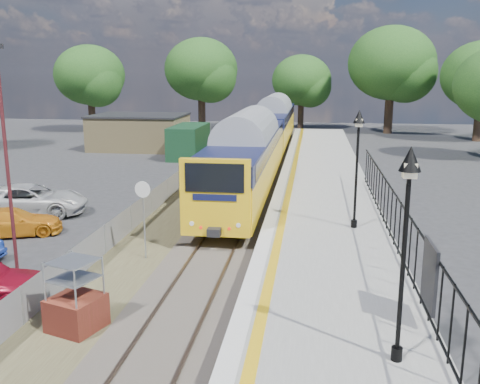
% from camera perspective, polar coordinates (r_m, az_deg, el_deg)
% --- Properties ---
extents(ground, '(120.00, 120.00, 0.00)m').
position_cam_1_polar(ground, '(16.62, -5.53, -11.90)').
color(ground, '#2D2D30').
rests_on(ground, ground).
extents(track_bed, '(5.90, 80.00, 0.29)m').
position_cam_1_polar(track_bed, '(25.62, -1.62, -2.70)').
color(track_bed, '#473F38').
rests_on(track_bed, ground).
extents(platform, '(5.00, 70.00, 0.90)m').
position_cam_1_polar(platform, '(23.59, 8.99, -3.31)').
color(platform, gray).
rests_on(platform, ground).
extents(platform_edge, '(0.90, 70.00, 0.01)m').
position_cam_1_polar(platform_edge, '(23.51, 4.00, -2.09)').
color(platform_edge, silver).
rests_on(platform_edge, platform).
extents(victorian_lamp_south, '(0.44, 0.44, 4.60)m').
position_cam_1_polar(victorian_lamp_south, '(11.16, 17.40, -1.42)').
color(victorian_lamp_south, black).
rests_on(victorian_lamp_south, platform).
extents(victorian_lamp_north, '(0.44, 0.44, 4.60)m').
position_cam_1_polar(victorian_lamp_north, '(20.92, 12.47, 5.26)').
color(victorian_lamp_north, black).
rests_on(victorian_lamp_north, platform).
extents(palisade_fence, '(0.12, 26.00, 2.00)m').
position_cam_1_polar(palisade_fence, '(17.91, 17.00, -4.30)').
color(palisade_fence, black).
rests_on(palisade_fence, platform).
extents(wire_fence, '(0.06, 52.00, 1.20)m').
position_cam_1_polar(wire_fence, '(28.51, -8.26, -0.18)').
color(wire_fence, '#999EA3').
rests_on(wire_fence, ground).
extents(outbuilding, '(10.80, 10.10, 3.12)m').
position_cam_1_polar(outbuilding, '(48.43, -9.73, 6.18)').
color(outbuilding, tan).
rests_on(outbuilding, ground).
extents(tree_line, '(56.80, 43.80, 11.88)m').
position_cam_1_polar(tree_line, '(56.72, 5.73, 12.39)').
color(tree_line, '#332319').
rests_on(tree_line, ground).
extents(train, '(2.82, 40.83, 3.51)m').
position_cam_1_polar(train, '(40.12, 2.63, 6.20)').
color(train, yellow).
rests_on(train, ground).
extents(brick_plinth, '(1.60, 1.60, 2.04)m').
position_cam_1_polar(brick_plinth, '(15.33, -17.15, -10.63)').
color(brick_plinth, maroon).
rests_on(brick_plinth, ground).
extents(speed_sign, '(0.61, 0.14, 3.02)m').
position_cam_1_polar(speed_sign, '(19.92, -10.26, -1.51)').
color(speed_sign, '#999EA3').
rests_on(speed_sign, ground).
extents(carpark_lamp, '(0.25, 0.50, 7.77)m').
position_cam_1_polar(carpark_lamp, '(19.00, -23.71, 4.01)').
color(carpark_lamp, '#4D191D').
rests_on(carpark_lamp, ground).
extents(car_yellow, '(4.43, 3.22, 1.19)m').
position_cam_1_polar(car_yellow, '(24.96, -23.15, -2.97)').
color(car_yellow, orange).
rests_on(car_yellow, ground).
extents(car_white, '(5.87, 3.61, 1.52)m').
position_cam_1_polar(car_white, '(28.12, -21.51, -0.80)').
color(car_white, silver).
rests_on(car_white, ground).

